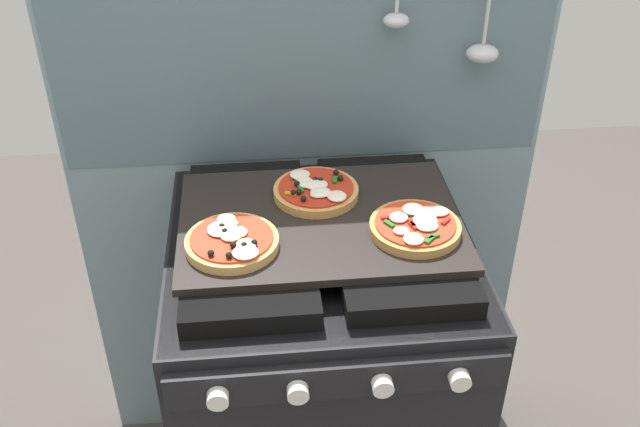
# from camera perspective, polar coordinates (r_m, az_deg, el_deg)

# --- Properties ---
(kitchen_backsplash) EXTENTS (1.10, 0.09, 1.55)m
(kitchen_backsplash) POSITION_cam_1_polar(r_m,az_deg,el_deg) (1.75, -1.05, 2.30)
(kitchen_backsplash) COLOR #7A939E
(kitchen_backsplash) RESTS_ON ground_plane
(stove) EXTENTS (0.60, 0.64, 0.90)m
(stove) POSITION_cam_1_polar(r_m,az_deg,el_deg) (1.71, 0.01, -13.39)
(stove) COLOR black
(stove) RESTS_ON ground_plane
(baking_tray) EXTENTS (0.54, 0.38, 0.02)m
(baking_tray) POSITION_cam_1_polar(r_m,az_deg,el_deg) (1.41, 0.00, -0.61)
(baking_tray) COLOR black
(baking_tray) RESTS_ON stove
(pizza_left) EXTENTS (0.17, 0.17, 0.03)m
(pizza_left) POSITION_cam_1_polar(r_m,az_deg,el_deg) (1.33, -6.89, -2.13)
(pizza_left) COLOR tan
(pizza_left) RESTS_ON baking_tray
(pizza_right) EXTENTS (0.17, 0.17, 0.03)m
(pizza_right) POSITION_cam_1_polar(r_m,az_deg,el_deg) (1.37, 7.50, -0.99)
(pizza_right) COLOR #C18947
(pizza_right) RESTS_ON baking_tray
(pizza_center) EXTENTS (0.17, 0.17, 0.03)m
(pizza_center) POSITION_cam_1_polar(r_m,az_deg,el_deg) (1.46, -0.29, 1.82)
(pizza_center) COLOR tan
(pizza_center) RESTS_ON baking_tray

